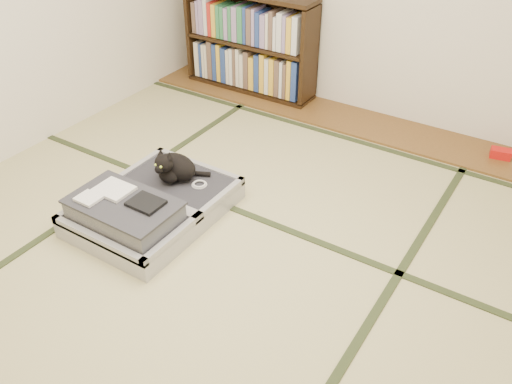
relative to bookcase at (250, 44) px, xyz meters
The scene contains 10 objects.
floor 2.40m from the bookcase, 61.54° to the right, with size 4.50×4.50×0.00m, color tan.
wood_strip 1.21m from the bookcase, ahead, with size 4.00×0.50×0.02m, color brown.
red_item 2.35m from the bookcase, ahead, with size 0.15×0.09×0.07m, color red.
room_shell 2.56m from the bookcase, 61.54° to the right, with size 4.50×4.50×4.50m.
tatami_borders 1.99m from the bookcase, 54.55° to the right, with size 4.00×4.50×0.01m.
bookcase is the anchor object (origin of this frame).
suitcase 2.17m from the bookcase, 74.52° to the right, with size 0.76×1.01×0.30m.
cat 1.86m from the bookcase, 72.67° to the right, with size 0.34×0.34×0.27m.
cable_coil 1.91m from the bookcase, 67.11° to the right, with size 0.10×0.10×0.03m.
hanger 1.89m from the bookcase, 86.28° to the right, with size 0.39×0.19×0.01m.
Camera 1 is at (1.54, -1.97, 2.18)m, focal length 38.00 mm.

